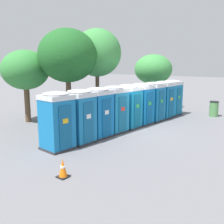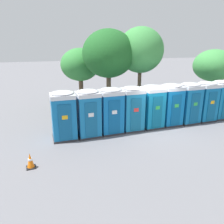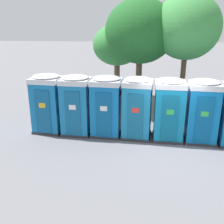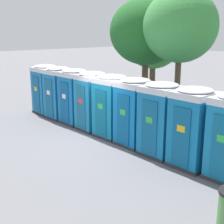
{
  "view_description": "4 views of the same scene",
  "coord_description": "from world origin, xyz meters",
  "px_view_note": "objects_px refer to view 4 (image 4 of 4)",
  "views": [
    {
      "loc": [
        -12.34,
        -7.99,
        3.72
      ],
      "look_at": [
        -1.52,
        0.46,
        1.15
      ],
      "focal_mm": 42.0,
      "sensor_mm": 36.0,
      "label": 1
    },
    {
      "loc": [
        -6.85,
        -10.11,
        4.73
      ],
      "look_at": [
        -2.49,
        0.51,
        1.2
      ],
      "focal_mm": 35.0,
      "sensor_mm": 36.0,
      "label": 2
    },
    {
      "loc": [
        -1.1,
        -9.78,
        4.56
      ],
      "look_at": [
        -2.3,
        0.5,
        1.03
      ],
      "focal_mm": 42.0,
      "sensor_mm": 36.0,
      "label": 3
    },
    {
      "loc": [
        8.71,
        -8.08,
        4.12
      ],
      "look_at": [
        0.08,
        0.38,
        1.04
      ],
      "focal_mm": 50.0,
      "sensor_mm": 36.0,
      "label": 4
    }
  ],
  "objects_px": {
    "portapotty_2": "(75,96)",
    "street_tree_0": "(146,32)",
    "portapotty_5": "(134,112)",
    "portapotty_6": "(160,119)",
    "portapotty_1": "(59,92)",
    "portapotty_4": "(111,106)",
    "street_tree_1": "(180,26)",
    "portapotty_0": "(46,89)",
    "portapotty_7": "(193,127)",
    "portapotty_3": "(92,101)",
    "street_tree_2": "(153,48)"
  },
  "relations": [
    {
      "from": "portapotty_6",
      "to": "portapotty_5",
      "type": "bearing_deg",
      "value": 174.96
    },
    {
      "from": "portapotty_0",
      "to": "portapotty_5",
      "type": "relative_size",
      "value": 1.0
    },
    {
      "from": "portapotty_7",
      "to": "street_tree_0",
      "type": "xyz_separation_m",
      "value": [
        -5.16,
        3.88,
        2.87
      ]
    },
    {
      "from": "street_tree_0",
      "to": "street_tree_1",
      "type": "xyz_separation_m",
      "value": [
        2.22,
        -0.42,
        0.22
      ]
    },
    {
      "from": "street_tree_0",
      "to": "portapotty_1",
      "type": "bearing_deg",
      "value": -126.12
    },
    {
      "from": "portapotty_6",
      "to": "portapotty_7",
      "type": "bearing_deg",
      "value": -3.18
    },
    {
      "from": "portapotty_2",
      "to": "portapotty_4",
      "type": "bearing_deg",
      "value": -3.19
    },
    {
      "from": "portapotty_1",
      "to": "street_tree_0",
      "type": "xyz_separation_m",
      "value": [
        2.54,
        3.48,
        2.87
      ]
    },
    {
      "from": "portapotty_3",
      "to": "street_tree_1",
      "type": "xyz_separation_m",
      "value": [
        2.19,
        3.14,
        3.09
      ]
    },
    {
      "from": "portapotty_4",
      "to": "portapotty_5",
      "type": "bearing_deg",
      "value": -2.79
    },
    {
      "from": "street_tree_2",
      "to": "street_tree_0",
      "type": "bearing_deg",
      "value": -59.56
    },
    {
      "from": "portapotty_0",
      "to": "portapotty_7",
      "type": "bearing_deg",
      "value": -3.26
    },
    {
      "from": "portapotty_5",
      "to": "portapotty_6",
      "type": "relative_size",
      "value": 1.0
    },
    {
      "from": "portapotty_1",
      "to": "portapotty_3",
      "type": "relative_size",
      "value": 1.0
    },
    {
      "from": "portapotty_3",
      "to": "portapotty_5",
      "type": "distance_m",
      "value": 2.57
    },
    {
      "from": "portapotty_0",
      "to": "street_tree_0",
      "type": "relative_size",
      "value": 0.44
    },
    {
      "from": "portapotty_2",
      "to": "portapotty_6",
      "type": "relative_size",
      "value": 1.0
    },
    {
      "from": "portapotty_5",
      "to": "portapotty_7",
      "type": "distance_m",
      "value": 2.57
    },
    {
      "from": "portapotty_5",
      "to": "portapotty_7",
      "type": "height_order",
      "value": "same"
    },
    {
      "from": "portapotty_3",
      "to": "portapotty_7",
      "type": "height_order",
      "value": "same"
    },
    {
      "from": "portapotty_7",
      "to": "portapotty_6",
      "type": "bearing_deg",
      "value": 176.82
    },
    {
      "from": "portapotty_7",
      "to": "street_tree_0",
      "type": "relative_size",
      "value": 0.44
    },
    {
      "from": "portapotty_3",
      "to": "portapotty_5",
      "type": "bearing_deg",
      "value": -3.04
    },
    {
      "from": "portapotty_2",
      "to": "portapotty_3",
      "type": "relative_size",
      "value": 1.0
    },
    {
      "from": "portapotty_0",
      "to": "portapotty_7",
      "type": "relative_size",
      "value": 1.0
    },
    {
      "from": "portapotty_0",
      "to": "portapotty_5",
      "type": "height_order",
      "value": "same"
    },
    {
      "from": "portapotty_6",
      "to": "street_tree_1",
      "type": "bearing_deg",
      "value": 116.04
    },
    {
      "from": "portapotty_3",
      "to": "portapotty_6",
      "type": "xyz_separation_m",
      "value": [
        3.85,
        -0.25,
        -0.0
      ]
    },
    {
      "from": "portapotty_0",
      "to": "portapotty_7",
      "type": "xyz_separation_m",
      "value": [
        8.98,
        -0.51,
        0.0
      ]
    },
    {
      "from": "portapotty_3",
      "to": "street_tree_0",
      "type": "xyz_separation_m",
      "value": [
        -0.03,
        3.56,
        2.87
      ]
    },
    {
      "from": "portapotty_2",
      "to": "portapotty_6",
      "type": "xyz_separation_m",
      "value": [
        5.13,
        -0.32,
        0.0
      ]
    },
    {
      "from": "portapotty_7",
      "to": "portapotty_1",
      "type": "bearing_deg",
      "value": 176.98
    },
    {
      "from": "portapotty_5",
      "to": "portapotty_6",
      "type": "distance_m",
      "value": 1.29
    },
    {
      "from": "portapotty_0",
      "to": "street_tree_1",
      "type": "xyz_separation_m",
      "value": [
        6.04,
        2.95,
        3.09
      ]
    },
    {
      "from": "portapotty_1",
      "to": "street_tree_1",
      "type": "relative_size",
      "value": 0.43
    },
    {
      "from": "portapotty_7",
      "to": "street_tree_1",
      "type": "height_order",
      "value": "street_tree_1"
    },
    {
      "from": "portapotty_3",
      "to": "portapotty_4",
      "type": "distance_m",
      "value": 1.28
    },
    {
      "from": "portapotty_5",
      "to": "portapotty_6",
      "type": "bearing_deg",
      "value": -5.04
    },
    {
      "from": "portapotty_2",
      "to": "street_tree_0",
      "type": "height_order",
      "value": "street_tree_0"
    },
    {
      "from": "portapotty_6",
      "to": "street_tree_2",
      "type": "bearing_deg",
      "value": 130.45
    },
    {
      "from": "portapotty_4",
      "to": "portapotty_7",
      "type": "height_order",
      "value": "same"
    },
    {
      "from": "portapotty_2",
      "to": "street_tree_0",
      "type": "bearing_deg",
      "value": 70.28
    },
    {
      "from": "portapotty_0",
      "to": "portapotty_6",
      "type": "xyz_separation_m",
      "value": [
        7.69,
        -0.44,
        0.0
      ]
    },
    {
      "from": "portapotty_0",
      "to": "street_tree_1",
      "type": "relative_size",
      "value": 0.43
    },
    {
      "from": "portapotty_5",
      "to": "portapotty_7",
      "type": "bearing_deg",
      "value": -4.11
    },
    {
      "from": "portapotty_4",
      "to": "street_tree_1",
      "type": "bearing_deg",
      "value": 74.27
    },
    {
      "from": "portapotty_6",
      "to": "street_tree_0",
      "type": "relative_size",
      "value": 0.44
    },
    {
      "from": "portapotty_7",
      "to": "street_tree_2",
      "type": "distance_m",
      "value": 9.27
    },
    {
      "from": "portapotty_0",
      "to": "street_tree_2",
      "type": "xyz_separation_m",
      "value": [
        2.43,
        5.73,
        2.0
      ]
    },
    {
      "from": "portapotty_0",
      "to": "portapotty_2",
      "type": "xyz_separation_m",
      "value": [
        2.57,
        -0.12,
        0.0
      ]
    }
  ]
}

